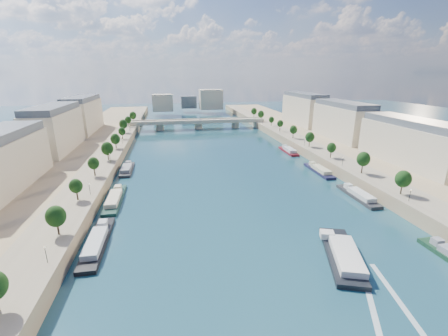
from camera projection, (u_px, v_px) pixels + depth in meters
name	position (u px, v px, depth m)	size (l,w,h in m)	color
ground	(223.00, 173.00, 143.00)	(700.00, 700.00, 0.00)	#0C2F36
quay_left	(60.00, 177.00, 129.90)	(44.00, 520.00, 5.00)	#9E8460
quay_right	(360.00, 160.00, 154.57)	(44.00, 520.00, 5.00)	#9E8460
pave_left	(96.00, 169.00, 131.70)	(14.00, 520.00, 0.10)	gray
pave_right	(334.00, 157.00, 151.23)	(14.00, 520.00, 0.10)	gray
trees_left	(100.00, 156.00, 132.26)	(4.80, 268.80, 8.26)	#382B1E
trees_right	(322.00, 142.00, 158.60)	(4.80, 268.80, 8.26)	#382B1E
lamps_left	(101.00, 170.00, 122.26)	(0.36, 200.36, 4.28)	black
lamps_right	(321.00, 150.00, 154.31)	(0.36, 200.36, 4.28)	black
buildings_left	(33.00, 141.00, 134.68)	(16.00, 226.00, 23.20)	#BCAD90
buildings_right	(372.00, 129.00, 163.80)	(16.00, 226.00, 23.20)	#BCAD90
skyline	(192.00, 101.00, 344.80)	(79.00, 42.00, 22.00)	#BCAD90
bridge	(198.00, 123.00, 252.89)	(112.00, 12.00, 8.15)	#C1B79E
tour_barge	(342.00, 255.00, 77.07)	(15.31, 26.68, 3.64)	black
wake	(386.00, 304.00, 61.74)	(15.93, 25.68, 0.04)	silver
moored_barges_left	(102.00, 231.00, 88.97)	(5.00, 157.59, 3.60)	#1D2540
moored_barges_right	(364.00, 200.00, 110.64)	(5.00, 162.85, 3.60)	black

